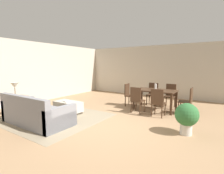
{
  "coord_description": "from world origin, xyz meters",
  "views": [
    {
      "loc": [
        2.58,
        -3.83,
        1.67
      ],
      "look_at": [
        -0.94,
        1.57,
        0.83
      ],
      "focal_mm": 27.11,
      "sensor_mm": 36.0,
      "label": 1
    }
  ],
  "objects": [
    {
      "name": "book_on_ottoman",
      "position": [
        -1.89,
        0.14,
        0.43
      ],
      "size": [
        0.3,
        0.26,
        0.03
      ],
      "primitive_type": "cube",
      "rotation": [
        0.0,
        0.0,
        -0.27
      ],
      "color": "silver",
      "rests_on": "ottoman_table"
    },
    {
      "name": "potted_plant",
      "position": [
        1.94,
        0.44,
        0.46
      ],
      "size": [
        0.55,
        0.55,
        0.77
      ],
      "color": "beige",
      "rests_on": "ground_plane"
    },
    {
      "name": "dining_chair_far_left",
      "position": [
        0.17,
        3.04,
        0.52
      ],
      "size": [
        0.42,
        0.42,
        0.92
      ],
      "color": "#422B1C",
      "rests_on": "ground_plane"
    },
    {
      "name": "dining_chair_head_west",
      "position": [
        -0.56,
        2.27,
        0.52
      ],
      "size": [
        0.42,
        0.42,
        0.92
      ],
      "color": "#422B1C",
      "rests_on": "ground_plane"
    },
    {
      "name": "wall_back",
      "position": [
        0.0,
        5.0,
        1.35
      ],
      "size": [
        9.0,
        0.12,
        2.7
      ],
      "primitive_type": "cube",
      "color": "#BCB2A0",
      "rests_on": "ground_plane"
    },
    {
      "name": "dining_chair_head_east",
      "position": [
        1.67,
        2.26,
        0.52
      ],
      "size": [
        0.4,
        0.4,
        0.92
      ],
      "color": "#422B1C",
      "rests_on": "ground_plane"
    },
    {
      "name": "couch",
      "position": [
        -1.8,
        -1.09,
        0.28
      ],
      "size": [
        2.12,
        1.0,
        0.86
      ],
      "color": "gray",
      "rests_on": "ground_plane"
    },
    {
      "name": "side_table",
      "position": [
        -3.16,
        -0.94,
        0.45
      ],
      "size": [
        0.4,
        0.4,
        0.58
      ],
      "color": "olive",
      "rests_on": "ground_plane"
    },
    {
      "name": "dining_chair_far_right",
      "position": [
        0.89,
        3.03,
        0.52
      ],
      "size": [
        0.42,
        0.42,
        0.92
      ],
      "color": "#422B1C",
      "rests_on": "ground_plane"
    },
    {
      "name": "wall_left",
      "position": [
        -4.5,
        0.5,
        1.35
      ],
      "size": [
        0.12,
        11.0,
        2.7
      ],
      "primitive_type": "cube",
      "color": "#BCB2A0",
      "rests_on": "ground_plane"
    },
    {
      "name": "ottoman_table",
      "position": [
        -1.87,
        0.17,
        0.23
      ],
      "size": [
        0.99,
        0.53,
        0.41
      ],
      "color": "#B7AD9E",
      "rests_on": "ground_plane"
    },
    {
      "name": "ground_plane",
      "position": [
        0.0,
        0.0,
        0.0
      ],
      "size": [
        10.8,
        10.8,
        0.0
      ],
      "primitive_type": "plane",
      "color": "#9E7A56"
    },
    {
      "name": "vase_centerpiece",
      "position": [
        0.54,
        2.26,
        0.88
      ],
      "size": [
        0.08,
        0.08,
        0.23
      ],
      "primitive_type": "cylinder",
      "color": "silver",
      "rests_on": "dining_table"
    },
    {
      "name": "dining_table",
      "position": [
        0.54,
        2.24,
        0.66
      ],
      "size": [
        1.5,
        0.87,
        0.76
      ],
      "color": "#422B1C",
      "rests_on": "ground_plane"
    },
    {
      "name": "table_lamp",
      "position": [
        -3.16,
        -0.94,
        0.99
      ],
      "size": [
        0.26,
        0.26,
        0.53
      ],
      "color": "brown",
      "rests_on": "side_table"
    },
    {
      "name": "dining_chair_near_left",
      "position": [
        0.16,
        1.46,
        0.52
      ],
      "size": [
        0.42,
        0.42,
        0.92
      ],
      "color": "#422B1C",
      "rests_on": "ground_plane"
    },
    {
      "name": "area_rug",
      "position": [
        -1.83,
        -0.43,
        0.0
      ],
      "size": [
        3.0,
        2.8,
        0.01
      ],
      "primitive_type": "cube",
      "color": "gray",
      "rests_on": "ground_plane"
    },
    {
      "name": "dining_chair_near_right",
      "position": [
        0.91,
        1.44,
        0.52
      ],
      "size": [
        0.4,
        0.4,
        0.92
      ],
      "color": "#422B1C",
      "rests_on": "ground_plane"
    }
  ]
}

